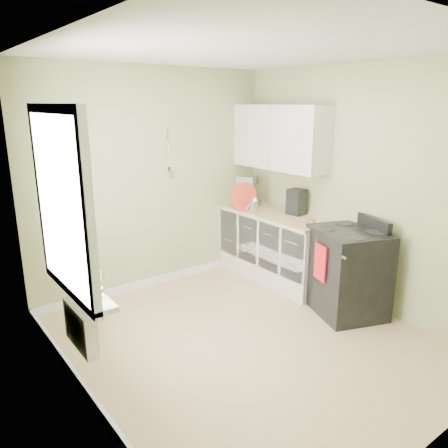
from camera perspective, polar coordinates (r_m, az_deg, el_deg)
floor at (r=4.49m, az=3.12°, el=-15.05°), size 3.20×3.60×0.02m
ceiling at (r=3.89m, az=3.75°, el=21.99°), size 3.20×3.60×0.02m
wall_back at (r=5.44m, az=-9.14°, el=5.61°), size 3.20×0.02×2.70m
wall_left at (r=3.20m, az=-19.08°, el=-2.10°), size 0.02×3.60×2.70m
wall_right at (r=5.15m, az=17.20°, el=4.54°), size 0.02×3.60×2.70m
base_cabinets at (r=5.78m, az=6.62°, el=-3.08°), size 0.60×1.60×0.87m
countertop at (r=5.64m, az=6.69°, el=1.28°), size 0.64×1.60×0.04m
upper_cabinets at (r=5.65m, az=7.29°, el=11.16°), size 0.35×1.40×0.80m
window at (r=3.44m, az=-20.56°, el=2.40°), size 0.06×1.14×1.44m
window_sill at (r=3.66m, az=-18.46°, el=-7.70°), size 0.18×1.14×0.04m
radiator at (r=3.74m, az=-18.20°, el=-12.70°), size 0.12×0.50×0.35m
wall_utensils at (r=5.48m, az=-7.23°, el=8.02°), size 0.02×0.14×0.58m
stove at (r=5.02m, az=15.83°, el=-5.94°), size 0.93×0.97×1.08m
stand_mixer at (r=6.21m, az=2.73°, el=4.49°), size 0.31×0.37×0.40m
kettle at (r=5.55m, az=4.01°, el=2.43°), size 0.21×0.12×0.21m
coffee_maker at (r=5.56m, az=9.42°, el=2.79°), size 0.20×0.22×0.32m
red_tray at (r=5.69m, az=2.61°, el=3.61°), size 0.38×0.14×0.37m
jar at (r=5.11m, az=11.49°, el=0.20°), size 0.07×0.07×0.07m
plant_a at (r=3.27m, az=-16.39°, el=-7.04°), size 0.19×0.19×0.31m
plant_b at (r=3.72m, az=-19.22°, el=-4.72°), size 0.19×0.20×0.28m
plant_c at (r=3.80m, az=-19.61°, el=-4.44°), size 0.17×0.17×0.27m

